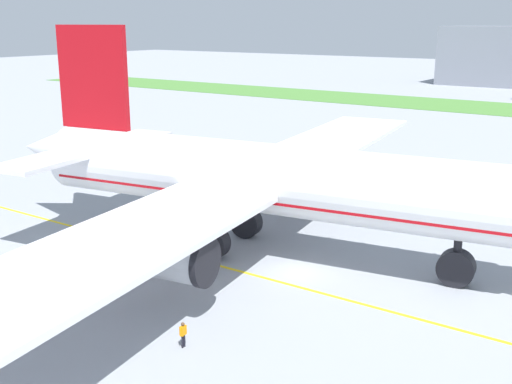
# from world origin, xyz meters

# --- Properties ---
(ground_plane) EXTENTS (600.00, 600.00, 0.00)m
(ground_plane) POSITION_xyz_m (0.00, 0.00, 0.00)
(ground_plane) COLOR #9399A0
(ground_plane) RESTS_ON ground
(apron_taxi_line) EXTENTS (280.00, 0.36, 0.01)m
(apron_taxi_line) POSITION_xyz_m (0.00, -2.36, 0.00)
(apron_taxi_line) COLOR yellow
(apron_taxi_line) RESTS_ON ground
(airliner_foreground) EXTENTS (52.02, 81.73, 19.05)m
(airliner_foreground) POSITION_xyz_m (-5.34, 2.15, 6.46)
(airliner_foreground) COLOR white
(airliner_foreground) RESTS_ON ground
(ground_crew_marshaller_front) EXTENTS (0.27, 0.58, 1.66)m
(ground_crew_marshaller_front) POSITION_xyz_m (0.47, -14.26, 1.01)
(ground_crew_marshaller_front) COLOR black
(ground_crew_marshaller_front) RESTS_ON ground
(ground_crew_wingwalker_starboard) EXTENTS (0.49, 0.52, 1.75)m
(ground_crew_wingwalker_starboard) POSITION_xyz_m (-8.71, 5.57, 1.06)
(ground_crew_wingwalker_starboard) COLOR black
(ground_crew_wingwalker_starboard) RESTS_ON ground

